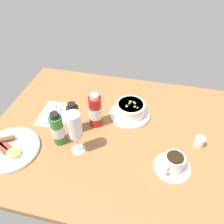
{
  "coord_description": "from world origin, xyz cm",
  "views": [
    {
      "loc": [
        -13.87,
        64.61,
        72.39
      ],
      "look_at": [
        1.9,
        -3.34,
        7.89
      ],
      "focal_mm": 34.97,
      "sensor_mm": 36.0,
      "label": 1
    }
  ],
  "objects_px": {
    "creamer_jug": "(200,141)",
    "breakfast_plate": "(10,149)",
    "wine_glass": "(75,127)",
    "coffee_cup": "(173,163)",
    "sauce_bottle_green": "(58,129)",
    "sauce_bottle_brown": "(74,119)",
    "cutlery_setting": "(54,115)",
    "porridge_bowl": "(130,110)",
    "sauce_bottle_red": "(95,111)"
  },
  "relations": [
    {
      "from": "breakfast_plate",
      "to": "creamer_jug",
      "type": "bearing_deg",
      "value": -164.82
    },
    {
      "from": "sauce_bottle_red",
      "to": "sauce_bottle_brown",
      "type": "xyz_separation_m",
      "value": [
        0.08,
        0.06,
        -0.01
      ]
    },
    {
      "from": "sauce_bottle_brown",
      "to": "wine_glass",
      "type": "bearing_deg",
      "value": 116.08
    },
    {
      "from": "cutlery_setting",
      "to": "breakfast_plate",
      "type": "distance_m",
      "value": 0.25
    },
    {
      "from": "breakfast_plate",
      "to": "porridge_bowl",
      "type": "bearing_deg",
      "value": -144.18
    },
    {
      "from": "sauce_bottle_brown",
      "to": "breakfast_plate",
      "type": "xyz_separation_m",
      "value": [
        0.22,
        0.17,
        -0.06
      ]
    },
    {
      "from": "wine_glass",
      "to": "breakfast_plate",
      "type": "relative_size",
      "value": 0.86
    },
    {
      "from": "sauce_bottle_brown",
      "to": "breakfast_plate",
      "type": "height_order",
      "value": "sauce_bottle_brown"
    },
    {
      "from": "cutlery_setting",
      "to": "sauce_bottle_green",
      "type": "relative_size",
      "value": 1.1
    },
    {
      "from": "breakfast_plate",
      "to": "cutlery_setting",
      "type": "bearing_deg",
      "value": -110.01
    },
    {
      "from": "sauce_bottle_brown",
      "to": "sauce_bottle_green",
      "type": "height_order",
      "value": "sauce_bottle_green"
    },
    {
      "from": "sauce_bottle_brown",
      "to": "breakfast_plate",
      "type": "distance_m",
      "value": 0.28
    },
    {
      "from": "wine_glass",
      "to": "sauce_bottle_green",
      "type": "relative_size",
      "value": 1.25
    },
    {
      "from": "creamer_jug",
      "to": "sauce_bottle_brown",
      "type": "distance_m",
      "value": 0.54
    },
    {
      "from": "porridge_bowl",
      "to": "cutlery_setting",
      "type": "relative_size",
      "value": 1.08
    },
    {
      "from": "porridge_bowl",
      "to": "sauce_bottle_brown",
      "type": "distance_m",
      "value": 0.27
    },
    {
      "from": "wine_glass",
      "to": "breakfast_plate",
      "type": "distance_m",
      "value": 0.31
    },
    {
      "from": "coffee_cup",
      "to": "sauce_bottle_brown",
      "type": "height_order",
      "value": "sauce_bottle_brown"
    },
    {
      "from": "coffee_cup",
      "to": "sauce_bottle_green",
      "type": "bearing_deg",
      "value": -3.28
    },
    {
      "from": "sauce_bottle_green",
      "to": "coffee_cup",
      "type": "bearing_deg",
      "value": 176.72
    },
    {
      "from": "coffee_cup",
      "to": "creamer_jug",
      "type": "distance_m",
      "value": 0.17
    },
    {
      "from": "wine_glass",
      "to": "sauce_bottle_green",
      "type": "distance_m",
      "value": 0.11
    },
    {
      "from": "porridge_bowl",
      "to": "sauce_bottle_red",
      "type": "bearing_deg",
      "value": 32.58
    },
    {
      "from": "wine_glass",
      "to": "sauce_bottle_green",
      "type": "bearing_deg",
      "value": -16.28
    },
    {
      "from": "sauce_bottle_brown",
      "to": "creamer_jug",
      "type": "bearing_deg",
      "value": -175.96
    },
    {
      "from": "coffee_cup",
      "to": "sauce_bottle_brown",
      "type": "bearing_deg",
      "value": -13.41
    },
    {
      "from": "coffee_cup",
      "to": "creamer_jug",
      "type": "relative_size",
      "value": 2.85
    },
    {
      "from": "cutlery_setting",
      "to": "sauce_bottle_green",
      "type": "height_order",
      "value": "sauce_bottle_green"
    },
    {
      "from": "sauce_bottle_brown",
      "to": "sauce_bottle_red",
      "type": "bearing_deg",
      "value": -142.14
    },
    {
      "from": "porridge_bowl",
      "to": "breakfast_plate",
      "type": "height_order",
      "value": "porridge_bowl"
    },
    {
      "from": "porridge_bowl",
      "to": "coffee_cup",
      "type": "distance_m",
      "value": 0.33
    },
    {
      "from": "porridge_bowl",
      "to": "breakfast_plate",
      "type": "bearing_deg",
      "value": 35.82
    },
    {
      "from": "sauce_bottle_brown",
      "to": "breakfast_plate",
      "type": "relative_size",
      "value": 0.66
    },
    {
      "from": "breakfast_plate",
      "to": "sauce_bottle_brown",
      "type": "bearing_deg",
      "value": -142.93
    },
    {
      "from": "sauce_bottle_green",
      "to": "sauce_bottle_red",
      "type": "bearing_deg",
      "value": -131.31
    },
    {
      "from": "porridge_bowl",
      "to": "creamer_jug",
      "type": "bearing_deg",
      "value": 159.74
    },
    {
      "from": "porridge_bowl",
      "to": "coffee_cup",
      "type": "relative_size",
      "value": 1.37
    },
    {
      "from": "creamer_jug",
      "to": "breakfast_plate",
      "type": "xyz_separation_m",
      "value": [
        0.75,
        0.2,
        -0.01
      ]
    },
    {
      "from": "creamer_jug",
      "to": "sauce_bottle_green",
      "type": "height_order",
      "value": "sauce_bottle_green"
    },
    {
      "from": "wine_glass",
      "to": "sauce_bottle_red",
      "type": "relative_size",
      "value": 1.21
    },
    {
      "from": "cutlery_setting",
      "to": "porridge_bowl",
      "type": "bearing_deg",
      "value": -167.05
    },
    {
      "from": "creamer_jug",
      "to": "breakfast_plate",
      "type": "bearing_deg",
      "value": 15.18
    },
    {
      "from": "cutlery_setting",
      "to": "sauce_bottle_green",
      "type": "xyz_separation_m",
      "value": [
        -0.09,
        0.15,
        0.07
      ]
    },
    {
      "from": "sauce_bottle_green",
      "to": "creamer_jug",
      "type": "bearing_deg",
      "value": -168.9
    },
    {
      "from": "wine_glass",
      "to": "sauce_bottle_brown",
      "type": "distance_m",
      "value": 0.13
    },
    {
      "from": "porridge_bowl",
      "to": "wine_glass",
      "type": "distance_m",
      "value": 0.32
    },
    {
      "from": "coffee_cup",
      "to": "breakfast_plate",
      "type": "bearing_deg",
      "value": 5.73
    },
    {
      "from": "wine_glass",
      "to": "coffee_cup",
      "type": "bearing_deg",
      "value": 179.96
    },
    {
      "from": "breakfast_plate",
      "to": "wine_glass",
      "type": "bearing_deg",
      "value": -166.44
    },
    {
      "from": "creamer_jug",
      "to": "cutlery_setting",
      "type": "bearing_deg",
      "value": -2.84
    }
  ]
}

